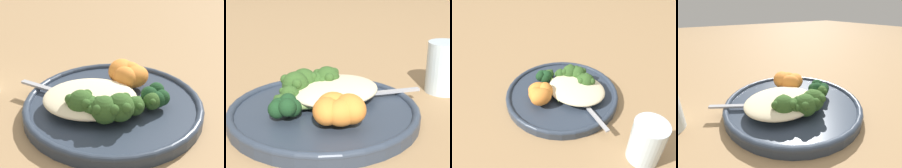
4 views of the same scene
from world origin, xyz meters
The scene contains 16 objects.
ground_plane centered at (0.00, 0.00, 0.00)m, with size 4.00×4.00×0.00m, color #9E7A51.
plate centered at (0.01, 0.01, 0.01)m, with size 0.28×0.28×0.02m.
quinoa_mound centered at (-0.02, 0.00, 0.03)m, with size 0.15×0.12×0.02m, color beige.
broccoli_stalk_0 centered at (-0.03, -0.03, 0.04)m, with size 0.07×0.09×0.04m.
broccoli_stalk_1 centered at (-0.02, -0.03, 0.04)m, with size 0.05×0.10×0.03m.
broccoli_stalk_2 centered at (0.00, -0.04, 0.04)m, with size 0.04×0.12×0.04m.
broccoli_stalk_3 centered at (0.02, -0.03, 0.04)m, with size 0.06×0.13×0.04m.
broccoli_stalk_4 centered at (0.03, -0.01, 0.03)m, with size 0.07×0.08×0.03m.
broccoli_stalk_5 centered at (0.05, 0.00, 0.03)m, with size 0.10×0.07×0.03m.
sweet_potato_chunk_0 centered at (0.04, 0.08, 0.04)m, with size 0.05×0.04×0.04m, color orange.
sweet_potato_chunk_1 centered at (0.03, 0.08, 0.04)m, with size 0.05×0.04×0.04m, color orange.
sweet_potato_chunk_2 centered at (0.03, 0.05, 0.04)m, with size 0.04×0.04×0.04m, color orange.
sweet_potato_chunk_3 centered at (0.05, 0.06, 0.04)m, with size 0.05×0.04×0.04m, color orange.
kale_tuft centered at (0.08, 0.00, 0.04)m, with size 0.04×0.05×0.03m.
spoon centered at (-0.07, 0.03, 0.03)m, with size 0.12×0.08×0.01m.
water_glass centered at (-0.22, 0.08, 0.05)m, with size 0.06×0.06×0.09m, color silver.
Camera 3 is at (-0.23, 0.37, 0.37)m, focal length 35.00 mm.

